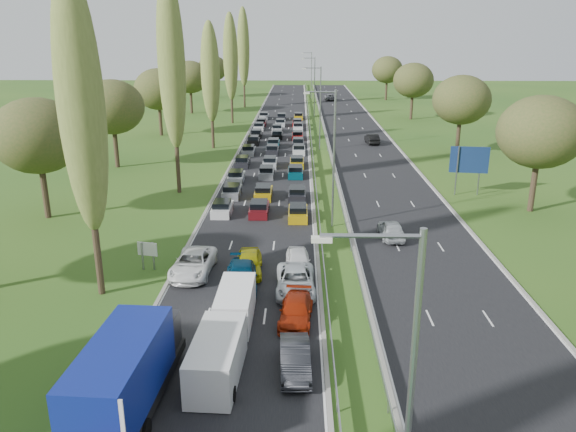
{
  "coord_description": "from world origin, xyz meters",
  "views": [
    {
      "loc": [
        1.57,
        -4.53,
        16.34
      ],
      "look_at": [
        0.59,
        41.24,
        1.5
      ],
      "focal_mm": 35.0,
      "sensor_mm": 36.0,
      "label": 1
    }
  ],
  "objects_px": {
    "near_car_2": "(193,263)",
    "blue_lorry": "(129,372)",
    "white_van_front": "(218,355)",
    "info_sign": "(148,252)",
    "direction_sign": "(469,162)",
    "white_van_rear": "(236,303)"
  },
  "relations": [
    {
      "from": "near_car_2",
      "to": "blue_lorry",
      "type": "relative_size",
      "value": 0.6
    },
    {
      "from": "white_van_front",
      "to": "white_van_rear",
      "type": "distance_m",
      "value": 5.91
    },
    {
      "from": "blue_lorry",
      "to": "direction_sign",
      "type": "height_order",
      "value": "direction_sign"
    },
    {
      "from": "near_car_2",
      "to": "blue_lorry",
      "type": "distance_m",
      "value": 15.45
    },
    {
      "from": "info_sign",
      "to": "direction_sign",
      "type": "xyz_separation_m",
      "value": [
        28.8,
        20.72,
        2.2
      ]
    },
    {
      "from": "white_van_rear",
      "to": "info_sign",
      "type": "height_order",
      "value": "info_sign"
    },
    {
      "from": "white_van_front",
      "to": "direction_sign",
      "type": "bearing_deg",
      "value": 59.92
    },
    {
      "from": "near_car_2",
      "to": "white_van_front",
      "type": "height_order",
      "value": "white_van_front"
    },
    {
      "from": "blue_lorry",
      "to": "info_sign",
      "type": "bearing_deg",
      "value": 105.15
    },
    {
      "from": "direction_sign",
      "to": "near_car_2",
      "type": "bearing_deg",
      "value": -139.84
    },
    {
      "from": "near_car_2",
      "to": "direction_sign",
      "type": "relative_size",
      "value": 1.1
    },
    {
      "from": "near_car_2",
      "to": "white_van_rear",
      "type": "bearing_deg",
      "value": -57.59
    },
    {
      "from": "near_car_2",
      "to": "white_van_rear",
      "type": "relative_size",
      "value": 1.11
    },
    {
      "from": "info_sign",
      "to": "direction_sign",
      "type": "relative_size",
      "value": 0.4
    },
    {
      "from": "blue_lorry",
      "to": "white_van_front",
      "type": "height_order",
      "value": "blue_lorry"
    },
    {
      "from": "white_van_front",
      "to": "white_van_rear",
      "type": "xyz_separation_m",
      "value": [
        0.25,
        5.91,
        -0.1
      ]
    },
    {
      "from": "near_car_2",
      "to": "blue_lorry",
      "type": "height_order",
      "value": "blue_lorry"
    },
    {
      "from": "white_van_front",
      "to": "white_van_rear",
      "type": "bearing_deg",
      "value": 90.24
    },
    {
      "from": "near_car_2",
      "to": "white_van_front",
      "type": "xyz_separation_m",
      "value": [
        3.54,
        -12.54,
        0.35
      ]
    },
    {
      "from": "near_car_2",
      "to": "white_van_rear",
      "type": "xyz_separation_m",
      "value": [
        3.79,
        -6.63,
        0.24
      ]
    },
    {
      "from": "blue_lorry",
      "to": "near_car_2",
      "type": "bearing_deg",
      "value": 93.2
    },
    {
      "from": "near_car_2",
      "to": "info_sign",
      "type": "bearing_deg",
      "value": 170.95
    }
  ]
}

